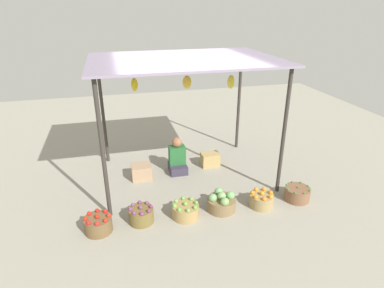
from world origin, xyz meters
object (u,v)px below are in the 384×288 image
(basket_red_tomatoes, at_px, (98,224))
(wooden_crate_stacked_rear, at_px, (142,172))
(basket_cabbages, at_px, (221,202))
(basket_green_apples, at_px, (185,210))
(basket_purple_onions, at_px, (141,215))
(basket_green_chilies, at_px, (297,194))
(wooden_crate_near_vendor, at_px, (210,159))
(vendor_person, at_px, (177,159))
(basket_oranges, at_px, (261,200))

(basket_red_tomatoes, relative_size, wooden_crate_stacked_rear, 1.09)
(basket_red_tomatoes, xyz_separation_m, basket_cabbages, (2.09, 0.08, 0.01))
(basket_red_tomatoes, height_order, basket_green_apples, basket_red_tomatoes)
(basket_purple_onions, xyz_separation_m, basket_green_chilies, (2.86, -0.04, -0.01))
(wooden_crate_near_vendor, bearing_deg, basket_cabbages, -100.60)
(basket_red_tomatoes, height_order, wooden_crate_near_vendor, basket_red_tomatoes)
(basket_purple_onions, bearing_deg, wooden_crate_stacked_rear, 83.60)
(vendor_person, height_order, basket_green_chilies, vendor_person)
(vendor_person, distance_m, basket_cabbages, 1.64)
(basket_purple_onions, bearing_deg, basket_green_chilies, -0.90)
(basket_cabbages, relative_size, basket_oranges, 1.17)
(basket_purple_onions, relative_size, basket_green_chilies, 0.90)
(vendor_person, relative_size, basket_oranges, 1.83)
(vendor_person, relative_size, basket_purple_onions, 1.89)
(basket_red_tomatoes, xyz_separation_m, basket_green_chilies, (3.55, 0.03, -0.01))
(basket_red_tomatoes, bearing_deg, basket_green_apples, 1.08)
(basket_green_chilies, bearing_deg, wooden_crate_stacked_rear, 150.75)
(basket_red_tomatoes, xyz_separation_m, basket_green_apples, (1.43, 0.03, -0.01))
(basket_green_apples, relative_size, basket_green_chilies, 1.00)
(basket_green_chilies, distance_m, wooden_crate_near_vendor, 2.06)
(basket_oranges, height_order, wooden_crate_stacked_rear, basket_oranges)
(basket_cabbages, distance_m, wooden_crate_near_vendor, 1.69)
(basket_purple_onions, xyz_separation_m, wooden_crate_stacked_rear, (0.16, 1.46, 0.01))
(basket_red_tomatoes, distance_m, basket_green_chilies, 3.55)
(basket_purple_onions, relative_size, basket_green_apples, 0.90)
(basket_purple_onions, distance_m, basket_cabbages, 1.40)
(basket_green_apples, relative_size, basket_oranges, 1.07)
(wooden_crate_near_vendor, xyz_separation_m, wooden_crate_stacked_rear, (-1.55, -0.19, 0.00))
(basket_oranges, bearing_deg, basket_green_chilies, 2.36)
(wooden_crate_near_vendor, bearing_deg, basket_oranges, -76.47)
(basket_red_tomatoes, distance_m, wooden_crate_stacked_rear, 1.76)
(basket_green_chilies, bearing_deg, basket_purple_onions, 179.10)
(basket_cabbages, bearing_deg, basket_green_chilies, -1.86)
(vendor_person, xyz_separation_m, wooden_crate_stacked_rear, (-0.78, -0.11, -0.15))
(vendor_person, xyz_separation_m, basket_purple_onions, (-0.95, -1.57, -0.16))
(basket_cabbages, height_order, wooden_crate_stacked_rear, basket_cabbages)
(vendor_person, bearing_deg, basket_cabbages, -73.85)
(basket_green_apples, relative_size, wooden_crate_stacked_rear, 1.14)
(basket_green_apples, height_order, basket_green_chilies, basket_green_apples)
(basket_cabbages, relative_size, wooden_crate_stacked_rear, 1.25)
(vendor_person, relative_size, wooden_crate_near_vendor, 1.98)
(basket_oranges, bearing_deg, basket_red_tomatoes, 180.00)
(vendor_person, height_order, wooden_crate_near_vendor, vendor_person)
(basket_red_tomatoes, relative_size, wooden_crate_near_vendor, 1.11)
(basket_red_tomatoes, relative_size, basket_cabbages, 0.87)
(vendor_person, distance_m, wooden_crate_stacked_rear, 0.80)
(basket_red_tomatoes, xyz_separation_m, basket_purple_onions, (0.69, 0.07, -0.00))
(wooden_crate_stacked_rear, bearing_deg, basket_oranges, -38.09)
(basket_oranges, distance_m, basket_green_chilies, 0.73)
(basket_red_tomatoes, height_order, basket_purple_onions, basket_red_tomatoes)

